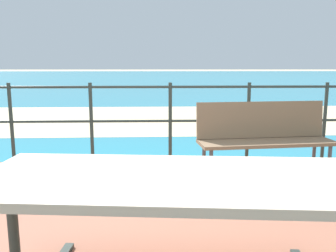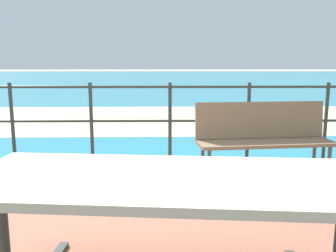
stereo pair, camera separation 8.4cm
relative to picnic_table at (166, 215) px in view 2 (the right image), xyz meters
name	(u,v)px [view 2 (the right image)]	position (x,y,z in m)	size (l,w,h in m)	color
sea_water	(164,77)	(0.08, 40.44, -0.65)	(90.00, 90.00, 0.01)	teal
beach_strip	(167,118)	(0.08, 7.32, -0.65)	(54.00, 4.85, 0.01)	beige
picnic_table	(166,215)	(0.00, 0.00, 0.00)	(1.93, 1.63, 0.78)	tan
park_bench	(263,134)	(1.08, 2.19, -0.06)	(1.49, 0.57, 0.88)	#7A6047
railing_fence	(170,116)	(0.08, 2.80, 0.06)	(5.94, 0.04, 1.06)	#2D3833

